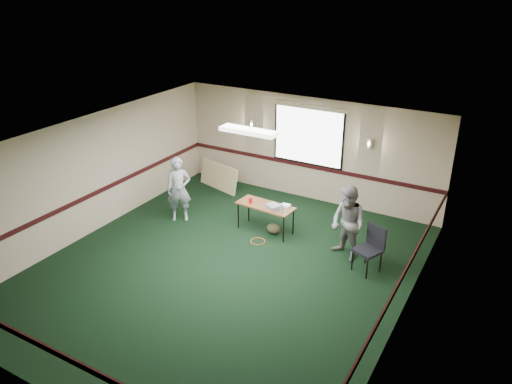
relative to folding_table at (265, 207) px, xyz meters
The scene contains 13 objects.
ground 1.91m from the folding_table, 88.66° to the right, with size 8.00×8.00×0.00m, color black.
room_shell 1.01m from the folding_table, 82.32° to the left, with size 8.00×8.02×8.00m.
folding_table is the anchor object (origin of this frame).
projector 0.26m from the folding_table, 17.91° to the right, with size 0.29×0.24×0.10m, color gray.
game_console 0.47m from the folding_table, 19.47° to the left, with size 0.20×0.16×0.05m, color white.
red_cup 0.38m from the folding_table, 169.04° to the right, with size 0.09×0.09×0.13m, color red.
water_bottle 0.55m from the folding_table, 19.96° to the right, with size 0.06×0.06×0.21m, color #7CAECB.
duffel_bag 0.55m from the folding_table, ahead, with size 0.33×0.25×0.23m, color #3F3824.
cable_coil 0.81m from the folding_table, 79.71° to the right, with size 0.33×0.33×0.02m, color #DD581B.
folded_table 2.78m from the folding_table, 146.25° to the left, with size 1.39×0.06×0.71m, color tan.
conference_chair 2.63m from the folding_table, ahead, with size 0.62×0.63×0.95m.
person_left 2.15m from the folding_table, 167.01° to the right, with size 0.58×0.38×1.58m, color #3E5A89.
person_right 2.04m from the folding_table, ahead, with size 0.78×0.61×1.61m, color #6C7FA8.
Camera 1 is at (4.82, -7.16, 5.57)m, focal length 35.00 mm.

